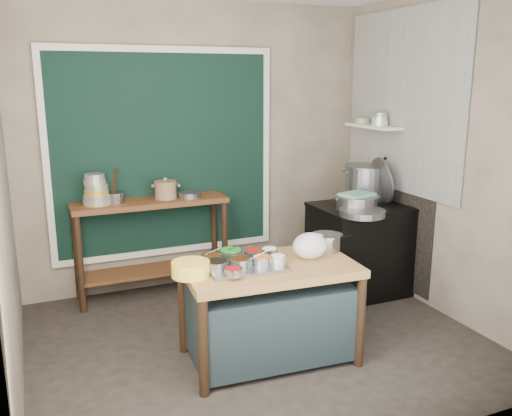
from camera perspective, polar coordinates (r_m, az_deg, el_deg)
name	(u,v)px	position (r m, az deg, el deg)	size (l,w,h in m)	color
floor	(257,341)	(4.53, 0.12, -13.83)	(3.50, 3.00, 0.02)	#302A24
back_wall	(197,147)	(5.48, -6.18, 6.44)	(3.50, 0.02, 2.80)	gray
left_wall	(0,188)	(3.75, -25.37, 1.91)	(0.02, 3.00, 2.80)	gray
right_wall	(441,157)	(5.03, 18.94, 5.15)	(0.02, 3.00, 2.80)	gray
curtain_panel	(164,154)	(5.36, -9.63, 5.62)	(2.10, 0.02, 1.90)	black
curtain_frame	(165,154)	(5.35, -9.61, 5.61)	(2.22, 0.03, 2.02)	beige
tile_panel	(402,102)	(5.39, 15.17, 10.74)	(0.02, 1.70, 1.70)	#B2B2AA
soot_patch	(389,217)	(5.64, 13.86, -0.91)	(0.01, 1.30, 1.30)	black
wall_shelf	(373,126)	(5.59, 12.24, 8.41)	(0.22, 0.70, 0.03)	beige
prep_table	(269,312)	(4.10, 1.41, -10.90)	(1.25, 0.72, 0.75)	#925E35
back_counter	(152,248)	(5.32, -10.87, -4.15)	(1.45, 0.40, 0.95)	brown
stove_block	(361,250)	(5.42, 11.02, -4.39)	(0.90, 0.68, 0.85)	black
stove_top	(363,207)	(5.30, 11.23, 0.14)	(0.92, 0.69, 0.03)	black
condiment_tray	(245,266)	(3.89, -1.17, -6.14)	(0.55, 0.39, 0.02)	gray
condiment_bowls	(239,259)	(3.90, -1.77, -5.41)	(0.61, 0.48, 0.07)	gray
yellow_basin	(191,269)	(3.75, -6.89, -6.37)	(0.26, 0.26, 0.10)	gold
saucepan	(326,242)	(4.29, 7.41, -3.60)	(0.24, 0.24, 0.13)	gray
plastic_bag_a	(310,246)	(4.08, 5.69, -3.97)	(0.26, 0.22, 0.20)	white
plastic_bag_b	(317,243)	(4.25, 6.44, -3.64)	(0.19, 0.16, 0.14)	white
bowl_stack	(96,191)	(5.11, -16.50, 1.71)	(0.25, 0.25, 0.28)	tan
utensil_cup	(115,198)	(5.14, -14.58, 1.07)	(0.17, 0.17, 0.10)	gray
ceramic_crock	(166,191)	(5.22, -9.50, 1.80)	(0.22, 0.22, 0.15)	#7F6045
wide_bowl	(190,195)	(5.23, -7.00, 1.38)	(0.21, 0.21, 0.05)	gray
stock_pot	(365,182)	(5.53, 11.45, 2.66)	(0.44, 0.44, 0.34)	gray
pot_lid	(382,180)	(5.40, 13.15, 2.86)	(0.46, 0.46, 0.02)	gray
steamer	(357,202)	(5.10, 10.55, 0.58)	(0.41, 0.41, 0.13)	gray
green_cloth	(357,194)	(5.08, 10.59, 1.43)	(0.29, 0.22, 0.02)	#62AA93
shallow_pan	(362,213)	(4.89, 11.11, -0.48)	(0.41, 0.41, 0.05)	gray
shelf_bowl_stack	(380,119)	(5.49, 12.94, 9.08)	(0.16, 0.16, 0.13)	silver
shelf_bowl_green	(363,121)	(5.74, 11.17, 9.01)	(0.15, 0.15, 0.05)	gray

